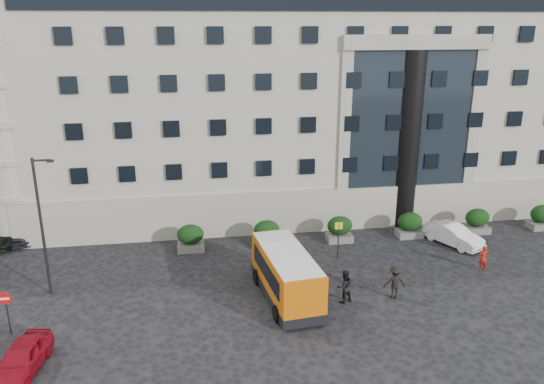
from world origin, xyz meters
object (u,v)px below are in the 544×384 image
Objects in this scene: no_entry_sign at (6,305)px; white_taxi at (453,235)px; bus_stop_sign at (338,234)px; parked_car_a at (22,358)px; hedge_e at (477,221)px; hedge_b at (267,233)px; red_truck at (36,194)px; hedge_c at (340,229)px; minibus at (286,273)px; pedestrian_c at (395,282)px; pedestrian_b at (344,286)px; pedestrian_a at (483,258)px; hedge_a at (191,238)px; hedge_d at (410,225)px; hedge_f at (542,217)px; street_lamp at (42,222)px; parked_car_c at (21,227)px; parked_car_d at (3,232)px.

white_taxi is at bearing 14.63° from no_entry_sign.
bus_stop_sign reaches higher than parked_car_a.
hedge_b is at bearing 180.00° from hedge_e.
red_truck is (-17.71, 10.55, 0.35)m from hedge_b.
bus_stop_sign is 25.75m from red_truck.
minibus is (-5.19, -7.46, 0.63)m from hedge_c.
pedestrian_b is at bearing 5.53° from pedestrian_c.
red_truck is 1.07× the size of white_taxi.
no_entry_sign is (-14.20, -8.84, 0.72)m from hedge_b.
minibus is 3.62× the size of pedestrian_c.
pedestrian_a is at bearing -37.33° from hedge_c.
hedge_a is 15.60m from hedge_d.
red_truck is (-22.01, 13.35, -0.46)m from bus_stop_sign.
hedge_f is at bearing 0.00° from hedge_e.
street_lamp is 10.52m from parked_car_c.
pedestrian_b reaches higher than white_taxi.
hedge_d is at bearing -2.84° from parked_car_d.
hedge_d is at bearing -149.50° from pedestrian_b.
parked_car_c is 1.02× the size of parked_car_d.
hedge_a is at bearing -19.20° from pedestrian_a.
parked_car_a is 27.54m from white_taxi.
street_lamp is 19.79m from pedestrian_c.
red_truck is 2.41× the size of pedestrian_c.
hedge_d is 1.14× the size of pedestrian_a.
parked_car_c is at bearing 114.02° from parked_car_a.
pedestrian_c reaches higher than white_taxi.
minibus reaches higher than parked_car_a.
pedestrian_b is at bearing -102.12° from bus_stop_sign.
no_entry_sign is at bearing 5.08° from pedestrian_a.
pedestrian_c is (23.29, -12.47, 0.20)m from parked_car_c.
red_truck is 32.95m from white_taxi.
street_lamp reaches higher than white_taxi.
hedge_f is 22.09m from minibus.
bus_stop_sign is 0.49× the size of parked_car_d.
parked_car_d is (-23.40, 3.48, -0.21)m from hedge_c.
bus_stop_sign is at bearing -155.34° from hedge_d.
no_entry_sign is 1.20× the size of pedestrian_c.
hedge_c reaches higher than pedestrian_a.
parked_car_d is (-13.00, 3.48, -0.21)m from hedge_a.
white_taxi is (30.09, -5.97, -0.05)m from parked_car_c.
parked_car_d is at bearing -21.02° from pedestrian_c.
hedge_c is 21.33m from no_entry_sign.
bus_stop_sign is (4.30, -2.80, 0.80)m from hedge_b.
hedge_e is 34.94m from red_truck.
pedestrian_c reaches higher than parked_car_d.
hedge_e is at bearing -1.78° from parked_car_d.
white_taxi is (8.54, 1.02, -1.02)m from bus_stop_sign.
red_truck is at bearing 164.69° from hedge_f.
bus_stop_sign reaches higher than hedge_c.
hedge_d reaches higher than parked_car_c.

